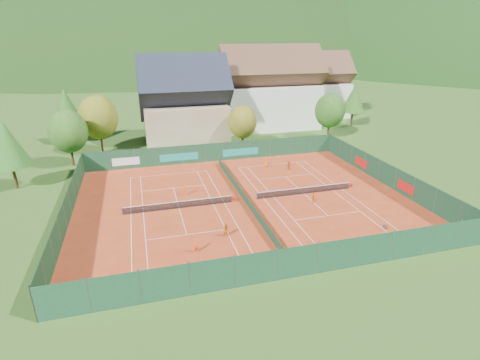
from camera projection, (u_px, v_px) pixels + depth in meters
name	position (u px, v px, depth m)	size (l,w,h in m)	color
ground	(244.00, 201.00, 46.02)	(600.00, 600.00, 0.00)	#2B5119
clay_pad	(244.00, 201.00, 46.01)	(40.00, 32.00, 0.01)	#A73518
court_markings_left	(179.00, 208.00, 44.02)	(11.03, 23.83, 0.00)	white
court_markings_right	(304.00, 194.00, 48.00)	(11.03, 23.83, 0.00)	white
tennis_net_left	(180.00, 204.00, 43.87)	(13.30, 0.10, 1.02)	#59595B
tennis_net_right	(305.00, 190.00, 47.86)	(13.30, 0.10, 1.02)	#59595B
court_divider	(244.00, 197.00, 45.83)	(0.03, 28.80, 1.00)	#13341F
fence_north	(214.00, 152.00, 59.70)	(40.00, 0.10, 3.00)	#153C23
fence_south	(298.00, 262.00, 31.12)	(40.00, 0.04, 3.00)	#163D25
fence_west	(67.00, 209.00, 40.48)	(0.04, 32.00, 3.00)	#14381C
fence_east	(386.00, 174.00, 50.50)	(0.09, 32.00, 3.00)	#133520
chalet	(184.00, 106.00, 69.73)	(16.20, 12.00, 16.00)	#C4AE8A
hotel_block_a	(270.00, 93.00, 79.57)	(21.60, 11.00, 17.25)	silver
hotel_block_b	(313.00, 89.00, 90.51)	(17.28, 10.00, 15.50)	silver
tree_west_front	(68.00, 131.00, 56.49)	(5.72, 5.72, 8.69)	#402417
tree_west_mid	(98.00, 117.00, 62.61)	(6.44, 6.44, 9.78)	#492F1A
tree_west_back	(66.00, 107.00, 68.05)	(5.60, 5.60, 10.00)	#482C1A
tree_center	(242.00, 122.00, 65.50)	(5.01, 5.01, 7.60)	#4D331B
tree_east_front	(330.00, 111.00, 71.53)	(5.72, 5.72, 8.69)	#4B2D1B
tree_east_mid	(354.00, 98.00, 80.95)	(5.04, 5.04, 9.00)	#432C18
tree_west_side	(7.00, 144.00, 47.57)	(5.04, 5.04, 9.00)	#48311A
tree_east_back	(305.00, 91.00, 85.88)	(7.15, 7.15, 10.86)	#472A19
mountain_backdrop	(194.00, 118.00, 276.96)	(820.00, 530.00, 242.00)	black
ball_hopper	(385.00, 226.00, 38.78)	(0.34, 0.34, 0.80)	slate
loose_ball_0	(154.00, 234.00, 38.39)	(0.07, 0.07, 0.07)	#CCD833
loose_ball_1	(326.00, 221.00, 41.10)	(0.07, 0.07, 0.07)	#CCD833
loose_ball_2	(262.00, 180.00, 52.27)	(0.07, 0.07, 0.07)	#CCD833
loose_ball_3	(217.00, 172.00, 55.47)	(0.07, 0.07, 0.07)	#CCD833
player_left_near	(196.00, 246.00, 34.93)	(0.51, 0.33, 1.40)	#F95D16
player_left_mid	(226.00, 230.00, 37.64)	(0.72, 0.56, 1.49)	#D25D12
player_left_far	(185.00, 190.00, 47.42)	(0.95, 0.54, 1.46)	#CD5D12
player_right_near	(313.00, 198.00, 45.27)	(0.76, 0.32, 1.29)	orange
player_right_far_a	(266.00, 163.00, 57.55)	(0.65, 0.42, 1.32)	orange
player_right_far_b	(289.00, 166.00, 55.99)	(1.31, 0.42, 1.41)	#E55A14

